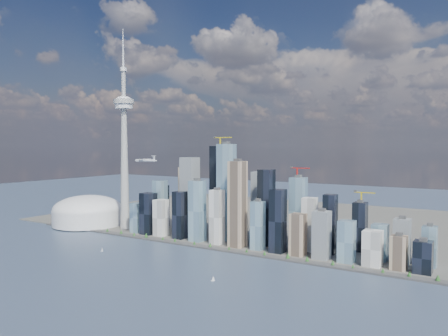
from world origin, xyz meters
The scene contains 10 objects.
ground centered at (0.00, 0.00, 0.00)m, with size 4000.00×4000.00×0.00m, color #2F3C53.
seawall centered at (0.00, 250.00, 2.00)m, with size 1100.00×22.00×4.00m, color #383838.
land centered at (0.00, 700.00, 1.50)m, with size 1400.00×900.00×3.00m, color #4C4C47.
shoreline_trees centered at (0.00, 250.00, 8.78)m, with size 960.53×7.20×8.80m.
skyscraper_cluster centered at (59.62, 336.82, 79.55)m, with size 736.00×142.00×256.47m.
needle_tower centered at (-300.00, 310.00, 235.84)m, with size 56.00×56.00×550.50m.
dome_stadium centered at (-440.00, 300.00, 39.44)m, with size 200.00×200.00×86.00m.
airplane centered at (-125.37, 203.00, 200.43)m, with size 59.77×53.14×14.63m.
sailboat_west centered at (-163.95, 101.19, 3.24)m, with size 7.31×2.70×10.10m.
sailboat_east centered at (160.89, 55.95, 3.11)m, with size 6.85×3.96×9.69m.
Camera 1 is at (571.57, -565.66, 235.58)m, focal length 35.00 mm.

